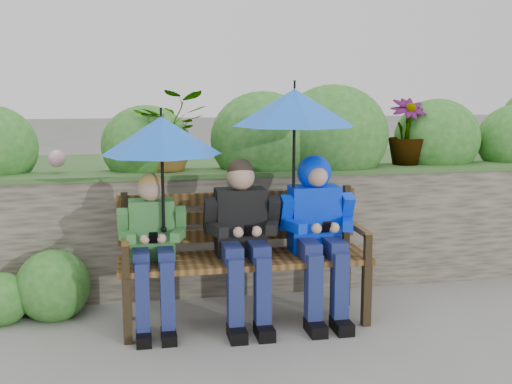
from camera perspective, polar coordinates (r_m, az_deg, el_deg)
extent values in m
plane|color=slate|center=(4.93, 0.23, -11.15)|extent=(60.00, 60.00, 0.00)
cube|color=#4A4239|center=(5.49, -1.32, -3.53)|extent=(8.00, 0.40, 1.00)
cube|color=#33582B|center=(5.40, -1.34, 1.75)|extent=(8.00, 0.42, 0.04)
cube|color=#33582B|center=(6.66, -3.09, -1.40)|extent=(8.00, 2.00, 0.96)
ellipsoid|color=#235F1E|center=(5.53, -9.71, 4.08)|extent=(0.76, 0.61, 0.69)
ellipsoid|color=#235F1E|center=(5.57, 0.62, 4.73)|extent=(0.92, 0.73, 0.82)
ellipsoid|color=#235F1E|center=(5.69, 6.87, 5.00)|extent=(0.99, 0.79, 0.89)
ellipsoid|color=#235F1E|center=(6.20, 15.80, 4.59)|extent=(0.82, 0.65, 0.74)
sphere|color=#D897AF|center=(5.43, -17.30, 2.86)|extent=(0.14, 0.14, 0.14)
sphere|color=#D897AF|center=(5.48, -1.33, 3.34)|extent=(0.14, 0.14, 0.14)
sphere|color=#D897AF|center=(6.11, 16.81, 3.58)|extent=(0.14, 0.14, 0.14)
imported|color=#235F1E|center=(5.39, -7.60, 5.45)|extent=(0.60, 0.52, 0.67)
imported|color=#235F1E|center=(5.91, 13.24, 5.25)|extent=(0.33, 0.33, 0.59)
sphere|color=#235F1E|center=(5.13, -17.58, -7.98)|extent=(0.55, 0.55, 0.55)
sphere|color=#235F1E|center=(5.16, -21.70, -8.88)|extent=(0.40, 0.40, 0.40)
cube|color=black|center=(4.49, -11.36, -10.35)|extent=(0.06, 0.06, 0.46)
cube|color=black|center=(4.92, -11.36, -8.56)|extent=(0.06, 0.06, 0.46)
cube|color=black|center=(4.78, 9.79, -9.04)|extent=(0.06, 0.06, 0.46)
cube|color=black|center=(5.19, 7.98, -7.50)|extent=(0.06, 0.06, 0.46)
cube|color=#463013|center=(4.52, -0.52, -6.72)|extent=(1.83, 0.10, 0.04)
cube|color=#463013|center=(4.64, -0.82, -6.27)|extent=(1.83, 0.10, 0.04)
cube|color=#463013|center=(4.77, -1.11, -5.84)|extent=(1.83, 0.10, 0.04)
cube|color=#463013|center=(4.89, -1.38, -5.44)|extent=(1.83, 0.10, 0.04)
cube|color=black|center=(4.81, -11.55, -3.02)|extent=(0.05, 0.05, 0.51)
cube|color=#463013|center=(4.58, -11.55, -4.06)|extent=(0.05, 0.47, 0.04)
cube|color=black|center=(4.39, -11.51, -6.17)|extent=(0.05, 0.05, 0.22)
cube|color=black|center=(5.09, 8.03, -2.24)|extent=(0.05, 0.05, 0.51)
cube|color=#463013|center=(4.87, 8.98, -3.17)|extent=(0.05, 0.47, 0.04)
cube|color=black|center=(4.69, 9.90, -5.10)|extent=(0.05, 0.05, 0.22)
cube|color=#463013|center=(4.91, -1.50, -3.79)|extent=(1.83, 0.04, 0.09)
cube|color=#463013|center=(4.88, -1.50, -2.17)|extent=(1.83, 0.04, 0.09)
cube|color=#463013|center=(4.86, -1.51, -0.52)|extent=(1.83, 0.04, 0.09)
cube|color=#2B5E28|center=(4.67, -9.25, -3.30)|extent=(0.32, 0.19, 0.43)
sphere|color=tan|center=(4.59, -9.34, 0.25)|extent=(0.18, 0.18, 0.18)
sphere|color=#C18E3D|center=(4.60, -9.36, 0.66)|extent=(0.17, 0.17, 0.17)
cube|color=navy|center=(4.56, -10.20, -5.71)|extent=(0.11, 0.30, 0.11)
cube|color=navy|center=(4.50, -10.05, -9.61)|extent=(0.09, 0.10, 0.55)
cube|color=black|center=(4.53, -9.95, -12.70)|extent=(0.10, 0.21, 0.08)
cube|color=navy|center=(4.57, -8.06, -5.63)|extent=(0.11, 0.30, 0.11)
cube|color=navy|center=(4.50, -7.87, -9.53)|extent=(0.09, 0.10, 0.55)
cube|color=black|center=(4.54, -7.76, -12.62)|extent=(0.10, 0.21, 0.08)
cube|color=#2B5E28|center=(4.61, -11.76, -2.83)|extent=(0.08, 0.17, 0.24)
cube|color=#2B5E28|center=(4.51, -11.38, -3.96)|extent=(0.12, 0.20, 0.07)
sphere|color=tan|center=(4.42, -9.86, -4.16)|extent=(0.07, 0.07, 0.07)
cube|color=#2B5E28|center=(4.62, -6.74, -2.66)|extent=(0.08, 0.17, 0.24)
cube|color=#2B5E28|center=(4.52, -6.96, -3.81)|extent=(0.12, 0.20, 0.07)
sphere|color=tan|center=(4.43, -8.40, -4.11)|extent=(0.07, 0.07, 0.07)
cube|color=black|center=(4.41, -9.13, -4.05)|extent=(0.06, 0.07, 0.09)
cube|color=black|center=(4.73, -1.40, -2.65)|extent=(0.36, 0.21, 0.49)
sphere|color=tan|center=(4.65, -1.38, 1.38)|extent=(0.20, 0.20, 0.20)
sphere|color=black|center=(4.65, -1.40, 1.83)|extent=(0.19, 0.19, 0.19)
cube|color=navy|center=(4.59, -2.22, -5.36)|extent=(0.13, 0.34, 0.13)
cube|color=navy|center=(4.51, -1.85, -9.36)|extent=(0.11, 0.12, 0.56)
cube|color=black|center=(4.53, -1.70, -12.47)|extent=(0.12, 0.24, 0.09)
cube|color=navy|center=(4.62, 0.15, -5.24)|extent=(0.13, 0.34, 0.13)
cube|color=navy|center=(4.54, 0.58, -9.21)|extent=(0.11, 0.12, 0.56)
cube|color=black|center=(4.57, 0.74, -12.30)|extent=(0.12, 0.24, 0.09)
cube|color=black|center=(4.63, -4.10, -2.12)|extent=(0.09, 0.20, 0.27)
cube|color=black|center=(4.51, -3.47, -3.38)|extent=(0.14, 0.23, 0.07)
sphere|color=tan|center=(4.44, -1.58, -3.59)|extent=(0.07, 0.07, 0.07)
cube|color=black|center=(4.71, 1.47, -1.90)|extent=(0.09, 0.20, 0.27)
cube|color=black|center=(4.58, 1.46, -3.17)|extent=(0.14, 0.23, 0.07)
sphere|color=tan|center=(4.46, 0.05, -3.52)|extent=(0.07, 0.07, 0.07)
cube|color=black|center=(4.44, -0.74, -3.45)|extent=(0.06, 0.07, 0.09)
cube|color=#002EDC|center=(4.85, 5.18, -2.35)|extent=(0.37, 0.22, 0.50)
sphere|color=tan|center=(4.78, 5.30, 1.60)|extent=(0.20, 0.20, 0.20)
sphere|color=#002EDC|center=(4.80, 5.20, 1.77)|extent=(0.26, 0.26, 0.26)
sphere|color=tan|center=(4.73, 5.48, 1.39)|extent=(0.15, 0.15, 0.15)
cube|color=navy|center=(4.71, 4.60, -5.00)|extent=(0.13, 0.34, 0.13)
cube|color=navy|center=(4.63, 5.13, -8.90)|extent=(0.11, 0.12, 0.56)
cube|color=black|center=(4.65, 5.32, -11.92)|extent=(0.12, 0.24, 0.09)
cube|color=navy|center=(4.76, 6.85, -4.87)|extent=(0.13, 0.34, 0.13)
cube|color=navy|center=(4.68, 7.44, -8.71)|extent=(0.11, 0.12, 0.56)
cube|color=black|center=(4.71, 7.63, -11.70)|extent=(0.12, 0.24, 0.09)
cube|color=#002EDC|center=(4.73, 2.67, -1.83)|extent=(0.09, 0.20, 0.28)
cube|color=#002EDC|center=(4.62, 3.47, -3.07)|extent=(0.14, 0.23, 0.08)
sphere|color=tan|center=(4.56, 5.42, -3.25)|extent=(0.08, 0.08, 0.08)
cube|color=#002EDC|center=(4.86, 7.99, -1.61)|extent=(0.09, 0.20, 0.28)
cube|color=#002EDC|center=(4.73, 8.15, -2.84)|extent=(0.14, 0.23, 0.08)
sphere|color=tan|center=(4.60, 6.97, -3.17)|extent=(0.08, 0.08, 0.08)
cube|color=black|center=(4.57, 6.24, -3.11)|extent=(0.06, 0.07, 0.09)
cone|color=blue|center=(4.45, -8.40, 4.99)|extent=(0.83, 0.83, 0.26)
cylinder|color=black|center=(4.44, -8.45, 7.05)|extent=(0.02, 0.02, 0.06)
cylinder|color=black|center=(4.49, -8.30, 0.80)|extent=(0.02, 0.02, 0.66)
sphere|color=black|center=(4.55, -8.20, -3.30)|extent=(0.04, 0.04, 0.04)
cone|color=blue|center=(4.67, 3.43, 7.52)|extent=(0.91, 0.91, 0.27)
cylinder|color=black|center=(4.67, 3.45, 9.52)|extent=(0.02, 0.02, 0.06)
cylinder|color=black|center=(4.70, 3.38, 2.52)|extent=(0.02, 0.02, 0.82)
sphere|color=black|center=(4.77, 3.34, -2.38)|extent=(0.04, 0.04, 0.04)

